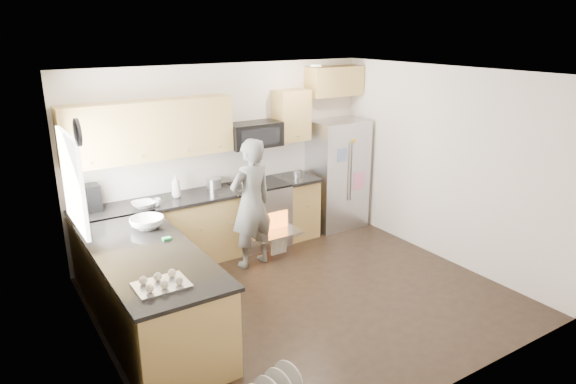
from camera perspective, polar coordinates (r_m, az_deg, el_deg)
ground at (r=6.22m, az=1.85°, el=-11.62°), size 4.50×4.50×0.00m
room_shell at (r=5.59m, az=1.61°, el=3.48°), size 4.54×4.04×2.62m
back_cabinet_run at (r=7.01m, az=-10.18°, el=0.14°), size 4.45×0.64×2.50m
peninsula at (r=5.54m, az=-15.03°, el=-10.77°), size 0.96×2.36×1.04m
stove_range at (r=7.44m, az=-3.26°, el=-0.89°), size 0.76×0.97×1.79m
refrigerator at (r=8.15m, az=5.42°, el=2.01°), size 0.85×0.68×1.70m
person at (r=6.71m, az=-4.10°, el=-1.29°), size 0.68×0.50×1.73m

